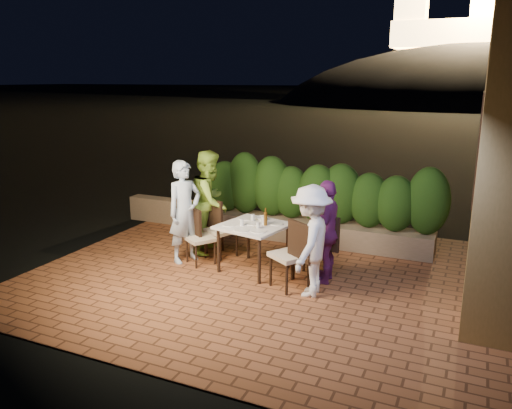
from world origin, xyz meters
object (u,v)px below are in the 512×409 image
Objects in this scene: beer_bottle at (266,217)px; chair_left_front at (200,237)px; bowl at (261,218)px; diner_white at (311,241)px; diner_green at (210,202)px; parapet_lamp at (186,198)px; diner_purple at (327,231)px; dining_table at (253,248)px; chair_right_front at (290,254)px; chair_right_back at (311,246)px; chair_left_back at (221,229)px; diner_blue at (185,212)px.

chair_left_front is at bearing -173.78° from beer_bottle.
diner_white reaches higher than bowl.
diner_green is (-0.14, 0.61, 0.44)m from chair_left_front.
diner_white is 11.20× the size of parapet_lamp.
dining_table is at bearing -90.19° from diner_purple.
diner_white is (1.09, -0.81, 0.01)m from bowl.
diner_green is at bearing 168.06° from bowl.
chair_right_front reaches higher than chair_right_back.
diner_white is at bearing -3.83° from chair_left_back.
chair_left_back is 1.71m from chair_right_back.
diner_blue is 0.95× the size of diner_green.
dining_table is 0.91× the size of chair_right_front.
chair_right_back is 7.14× the size of parapet_lamp.
diner_green is 1.14× the size of diner_white.
bowl is 1.36m from diner_white.
chair_right_back is at bearing -14.22° from bowl.
chair_left_back is 0.62× the size of diner_purple.
chair_left_back is 2.08m from diner_white.
chair_left_front is at bearing -175.15° from dining_table.
diner_blue is at bearing 23.39° from chair_right_front.
chair_left_front is at bearing -52.41° from parapet_lamp.
diner_white is (1.09, -0.51, 0.41)m from dining_table.
parapet_lamp is (-3.22, 1.66, 0.07)m from chair_right_back.
chair_left_back is 0.57× the size of diner_blue.
bowl is 2.72m from parapet_lamp.
diner_white is (0.18, -0.58, 0.28)m from chair_right_back.
bowl is at bearing -10.30° from chair_right_front.
parapet_lamp is at bearing 145.83° from beer_bottle.
bowl is at bearing -129.74° from diner_white.
diner_purple is (1.16, 0.06, 0.40)m from dining_table.
beer_bottle is at bearing 7.80° from chair_right_back.
parapet_lamp is (-2.50, 1.69, -0.32)m from beer_bottle.
chair_left_front is 0.86× the size of chair_right_front.
bowl is at bearing 89.77° from dining_table.
chair_right_back reaches higher than parapet_lamp.
dining_table is 0.87m from chair_right_front.
chair_left_front is 0.50× the size of diner_green.
diner_purple is at bearing 37.00° from chair_left_front.
beer_bottle is at bearing -55.04° from bowl.
chair_left_front is 0.93× the size of chair_left_back.
bowl is at bearing 124.96° from beer_bottle.
diner_green is (-1.05, 0.53, 0.52)m from dining_table.
chair_left_front is 2.29m from parapet_lamp.
chair_left_front is 0.57× the size of diner_white.
chair_right_front is (1.67, -0.32, 0.07)m from chair_left_front.
diner_purple reaches higher than chair_left_back.
bowl is at bearing 56.16° from chair_left_front.
chair_left_front is 1.83m from chair_right_back.
parapet_lamp is (-1.40, 1.81, 0.12)m from chair_left_front.
diner_blue reaches higher than diner_white.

